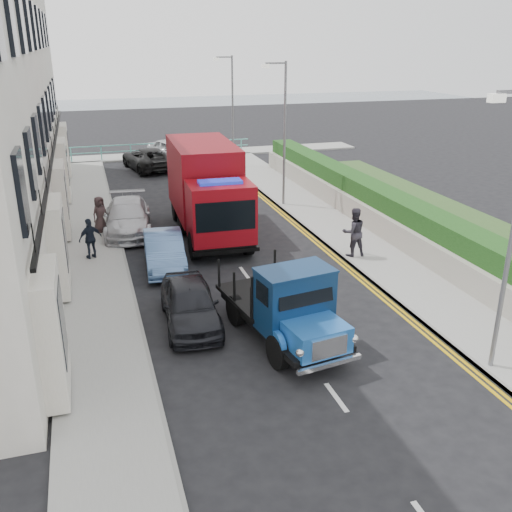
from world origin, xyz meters
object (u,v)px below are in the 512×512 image
object	(u,v)px
lamp_near	(510,221)
red_lorry	(207,188)
lamp_far	(231,105)
parked_car_front	(190,304)
bedford_lorry	(291,311)
lamp_mid	(282,126)

from	to	relation	value
lamp_near	red_lorry	distance (m)	13.72
lamp_far	parked_car_front	distance (m)	22.60
lamp_near	bedford_lorry	distance (m)	5.87
lamp_near	bedford_lorry	bearing A→B (deg)	149.46
lamp_far	bedford_lorry	world-z (taller)	lamp_far
lamp_mid	lamp_far	xyz separation A→B (m)	(0.00, 10.00, 0.00)
lamp_mid	bedford_lorry	distance (m)	14.41
lamp_mid	bedford_lorry	bearing A→B (deg)	-108.09
parked_car_front	lamp_far	bearing A→B (deg)	75.54
lamp_far	parked_car_front	bearing A→B (deg)	-107.65
lamp_mid	parked_car_front	size ratio (longest dim) A/B	1.81
lamp_near	lamp_far	size ratio (longest dim) A/B	1.00
lamp_near	lamp_far	distance (m)	26.00
lamp_near	lamp_far	bearing A→B (deg)	90.00
bedford_lorry	lamp_near	bearing A→B (deg)	-39.54
lamp_far	red_lorry	world-z (taller)	lamp_far
lamp_near	lamp_mid	xyz separation A→B (m)	(0.00, 16.00, 0.00)
lamp_far	bedford_lorry	size ratio (longest dim) A/B	1.37
lamp_near	lamp_far	world-z (taller)	same
lamp_near	lamp_mid	bearing A→B (deg)	90.00
lamp_near	bedford_lorry	xyz separation A→B (m)	(-4.38, 2.58, -2.93)
lamp_mid	red_lorry	bearing A→B (deg)	-144.58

